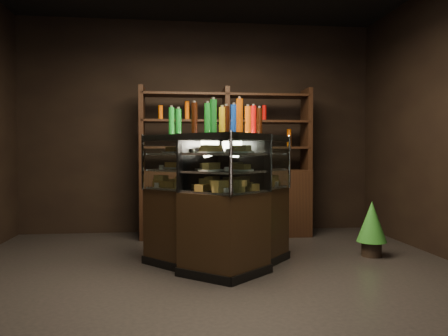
{
  "coord_description": "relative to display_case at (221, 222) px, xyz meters",
  "views": [
    {
      "loc": [
        -0.37,
        -3.78,
        1.13
      ],
      "look_at": [
        0.11,
        0.34,
        0.99
      ],
      "focal_mm": 35.0,
      "sensor_mm": 36.0,
      "label": 1
    }
  ],
  "objects": [
    {
      "name": "room_shell",
      "position": [
        -0.09,
        -0.47,
        1.5
      ],
      "size": [
        5.02,
        5.02,
        3.01
      ],
      "color": "black",
      "rests_on": "ground"
    },
    {
      "name": "bottles_top",
      "position": [
        -0.0,
        0.0,
        1.0
      ],
      "size": [
        1.03,
        0.82,
        0.3
      ],
      "color": "silver",
      "rests_on": "display_case"
    },
    {
      "name": "potted_conifer",
      "position": [
        1.69,
        0.27,
        -0.05
      ],
      "size": [
        0.32,
        0.32,
        0.69
      ],
      "rotation": [
        0.0,
        0.0,
        -0.22
      ],
      "color": "black",
      "rests_on": "ground"
    },
    {
      "name": "food_display",
      "position": [
        0.0,
        -0.01,
        0.53
      ],
      "size": [
        1.2,
        0.96,
        0.41
      ],
      "color": "#B59441",
      "rests_on": "display_case"
    },
    {
      "name": "back_shelving",
      "position": [
        0.24,
        1.58,
        0.16
      ],
      "size": [
        2.29,
        0.43,
        2.0
      ],
      "rotation": [
        0.0,
        0.0,
        -0.0
      ],
      "color": "black",
      "rests_on": "ground"
    },
    {
      "name": "display_case",
      "position": [
        0.0,
        0.0,
        0.0
      ],
      "size": [
        1.57,
        1.32,
        1.32
      ],
      "rotation": [
        0.0,
        0.0,
        0.02
      ],
      "color": "black",
      "rests_on": "ground"
    },
    {
      "name": "ground",
      "position": [
        -0.09,
        -0.47,
        -0.45
      ],
      "size": [
        5.0,
        5.0,
        0.0
      ],
      "primitive_type": "plane",
      "color": "black",
      "rests_on": "ground"
    }
  ]
}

